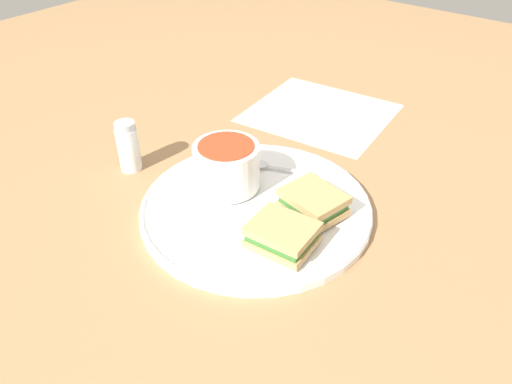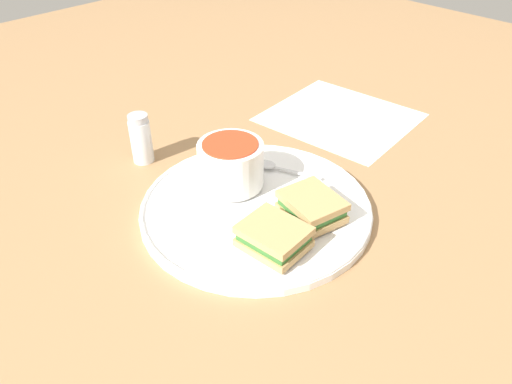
% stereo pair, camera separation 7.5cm
% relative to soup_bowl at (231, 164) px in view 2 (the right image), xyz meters
% --- Properties ---
extents(ground_plane, '(2.40, 2.40, 0.00)m').
position_rel_soup_bowl_xyz_m(ground_plane, '(-0.01, -0.07, -0.05)').
color(ground_plane, '#9E754C').
extents(plate, '(0.35, 0.35, 0.02)m').
position_rel_soup_bowl_xyz_m(plate, '(-0.01, -0.07, -0.05)').
color(plate, white).
rests_on(plate, ground_plane).
extents(soup_bowl, '(0.10, 0.10, 0.07)m').
position_rel_soup_bowl_xyz_m(soup_bowl, '(0.00, 0.00, 0.00)').
color(soup_bowl, white).
rests_on(soup_bowl, plate).
extents(spoon, '(0.06, 0.11, 0.01)m').
position_rel_soup_bowl_xyz_m(spoon, '(0.08, -0.01, -0.03)').
color(spoon, silver).
rests_on(spoon, plate).
extents(sandwich_half_near, '(0.08, 0.09, 0.03)m').
position_rel_soup_bowl_xyz_m(sandwich_half_near, '(-0.06, -0.15, -0.02)').
color(sandwich_half_near, tan).
rests_on(sandwich_half_near, plate).
extents(sandwich_half_far, '(0.09, 0.10, 0.03)m').
position_rel_soup_bowl_xyz_m(sandwich_half_far, '(0.03, -0.14, -0.02)').
color(sandwich_half_far, tan).
rests_on(sandwich_half_far, plate).
extents(salt_shaker, '(0.04, 0.04, 0.09)m').
position_rel_soup_bowl_xyz_m(salt_shaker, '(-0.05, 0.18, -0.01)').
color(salt_shaker, silver).
rests_on(salt_shaker, ground_plane).
extents(menu_sheet, '(0.28, 0.30, 0.00)m').
position_rel_soup_bowl_xyz_m(menu_sheet, '(0.33, 0.03, -0.05)').
color(menu_sheet, white).
rests_on(menu_sheet, ground_plane).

